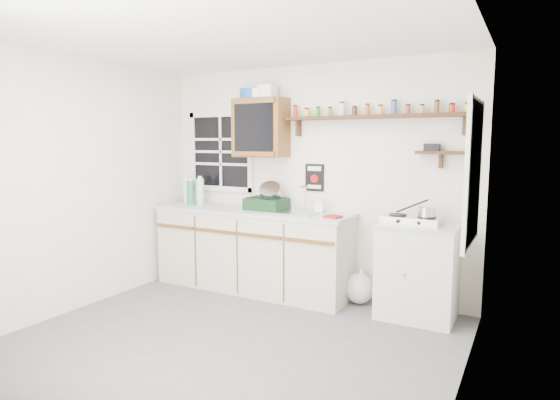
{
  "coord_description": "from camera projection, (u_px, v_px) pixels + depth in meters",
  "views": [
    {
      "loc": [
        2.17,
        -3.09,
        1.67
      ],
      "look_at": [
        0.18,
        0.55,
        1.15
      ],
      "focal_mm": 30.0,
      "sensor_mm": 36.0,
      "label": 1
    }
  ],
  "objects": [
    {
      "name": "room",
      "position": [
        228.0,
        194.0,
        3.77
      ],
      "size": [
        3.64,
        3.24,
        2.54
      ],
      "color": "#515154",
      "rests_on": "ground"
    },
    {
      "name": "main_cabinet",
      "position": [
        252.0,
        249.0,
        5.28
      ],
      "size": [
        2.31,
        0.63,
        0.92
      ],
      "color": "#BFB49E",
      "rests_on": "floor"
    },
    {
      "name": "right_cabinet",
      "position": [
        418.0,
        271.0,
        4.43
      ],
      "size": [
        0.73,
        0.57,
        0.91
      ],
      "color": "silver",
      "rests_on": "floor"
    },
    {
      "name": "sink",
      "position": [
        295.0,
        212.0,
        4.97
      ],
      "size": [
        0.52,
        0.44,
        0.29
      ],
      "color": "#B5B5BA",
      "rests_on": "main_cabinet"
    },
    {
      "name": "upper_cabinet",
      "position": [
        261.0,
        128.0,
        5.22
      ],
      "size": [
        0.6,
        0.32,
        0.65
      ],
      "color": "brown",
      "rests_on": "wall_back"
    },
    {
      "name": "upper_cabinet_clutter",
      "position": [
        257.0,
        93.0,
        5.2
      ],
      "size": [
        0.43,
        0.24,
        0.14
      ],
      "color": "#18449C",
      "rests_on": "upper_cabinet"
    },
    {
      "name": "spice_shelf",
      "position": [
        374.0,
        116.0,
        4.66
      ],
      "size": [
        1.91,
        0.18,
        0.35
      ],
      "color": "black",
      "rests_on": "wall_back"
    },
    {
      "name": "secondary_shelf",
      "position": [
        438.0,
        152.0,
        4.42
      ],
      "size": [
        0.45,
        0.16,
        0.24
      ],
      "color": "black",
      "rests_on": "wall_back"
    },
    {
      "name": "warning_sign",
      "position": [
        315.0,
        178.0,
        5.13
      ],
      "size": [
        0.22,
        0.02,
        0.3
      ],
      "color": "black",
      "rests_on": "wall_back"
    },
    {
      "name": "window_back",
      "position": [
        221.0,
        152.0,
        5.69
      ],
      "size": [
        0.93,
        0.03,
        0.98
      ],
      "color": "black",
      "rests_on": "wall_back"
    },
    {
      "name": "window_right",
      "position": [
        474.0,
        173.0,
        3.38
      ],
      "size": [
        0.03,
        0.78,
        1.08
      ],
      "color": "black",
      "rests_on": "wall_back"
    },
    {
      "name": "water_bottles",
      "position": [
        193.0,
        191.0,
        5.66
      ],
      "size": [
        0.3,
        0.14,
        0.34
      ],
      "color": "silver",
      "rests_on": "main_cabinet"
    },
    {
      "name": "dish_rack",
      "position": [
        268.0,
        201.0,
        5.18
      ],
      "size": [
        0.44,
        0.33,
        0.32
      ],
      "rotation": [
        0.0,
        0.0,
        -0.02
      ],
      "color": "black",
      "rests_on": "main_cabinet"
    },
    {
      "name": "soap_bottle",
      "position": [
        319.0,
        204.0,
        4.94
      ],
      "size": [
        0.1,
        0.1,
        0.18
      ],
      "primitive_type": "imported",
      "rotation": [
        0.0,
        0.0,
        0.28
      ],
      "color": "silver",
      "rests_on": "main_cabinet"
    },
    {
      "name": "rag",
      "position": [
        333.0,
        217.0,
        4.65
      ],
      "size": [
        0.18,
        0.16,
        0.02
      ],
      "primitive_type": "cube",
      "rotation": [
        0.0,
        0.0,
        -0.24
      ],
      "color": "maroon",
      "rests_on": "main_cabinet"
    },
    {
      "name": "hotplate",
      "position": [
        412.0,
        220.0,
        4.39
      ],
      "size": [
        0.55,
        0.32,
        0.08
      ],
      "rotation": [
        0.0,
        0.0,
        -0.06
      ],
      "color": "#B5B5BA",
      "rests_on": "right_cabinet"
    },
    {
      "name": "saucepan",
      "position": [
        426.0,
        212.0,
        4.32
      ],
      "size": [
        0.39,
        0.18,
        0.16
      ],
      "rotation": [
        0.0,
        0.0,
        -0.1
      ],
      "color": "#B5B5BA",
      "rests_on": "hotplate"
    },
    {
      "name": "trash_bag",
      "position": [
        359.0,
        288.0,
        4.82
      ],
      "size": [
        0.36,
        0.32,
        0.41
      ],
      "color": "beige",
      "rests_on": "floor"
    }
  ]
}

